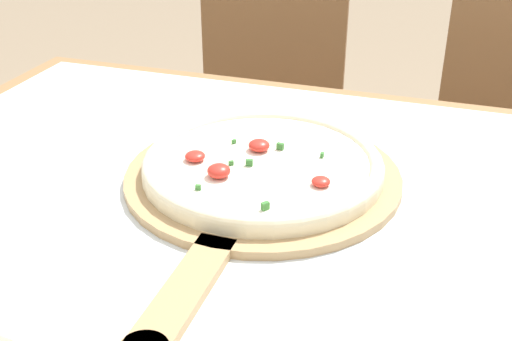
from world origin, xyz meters
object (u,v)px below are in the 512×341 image
(pizza, at_px, (263,164))
(chair_right, at_px, (511,163))
(chair_left, at_px, (266,129))
(pizza_peel, at_px, (258,183))

(pizza, xyz_separation_m, chair_right, (0.39, 0.74, -0.30))
(pizza, relative_size, chair_right, 0.38)
(chair_right, bearing_deg, chair_left, -179.03)
(pizza_peel, relative_size, pizza, 1.73)
(chair_right, bearing_deg, pizza_peel, -115.98)
(chair_right, bearing_deg, pizza, -116.61)
(pizza_peel, xyz_separation_m, pizza, (-0.00, 0.02, 0.02))
(chair_left, relative_size, chair_right, 1.00)
(pizza_peel, xyz_separation_m, chair_left, (-0.23, 0.76, -0.28))
(pizza, bearing_deg, chair_left, 107.06)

